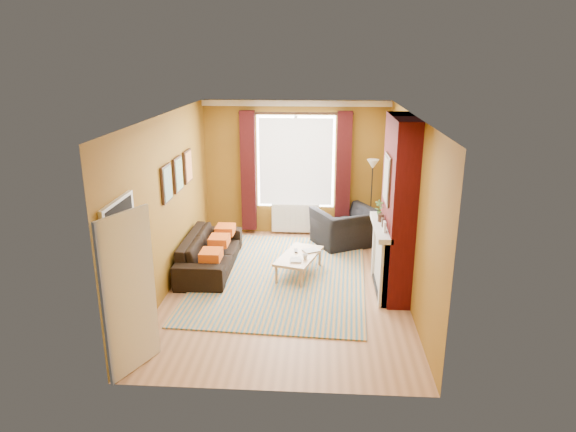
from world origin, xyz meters
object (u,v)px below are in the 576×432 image
at_px(wicker_stool, 328,229).
at_px(coffee_table, 299,257).
at_px(sofa, 210,252).
at_px(floor_lamp, 372,177).
at_px(armchair, 345,227).

bearing_deg(wicker_stool, coffee_table, -105.45).
bearing_deg(wicker_stool, sofa, -141.26).
relative_size(coffee_table, floor_lamp, 0.73).
distance_m(sofa, armchair, 2.79).
bearing_deg(floor_lamp, armchair, -144.08).
bearing_deg(coffee_table, armchair, 77.31).
xyz_separation_m(coffee_table, wicker_stool, (0.52, 1.88, -0.12)).
bearing_deg(armchair, wicker_stool, -75.50).
xyz_separation_m(armchair, coffee_table, (-0.86, -1.51, -0.05)).
distance_m(armchair, coffee_table, 1.74).
relative_size(sofa, armchair, 1.85).
relative_size(armchair, wicker_stool, 2.70).
xyz_separation_m(armchair, floor_lamp, (0.52, 0.37, 0.95)).
relative_size(armchair, coffee_table, 0.94).
height_order(sofa, wicker_stool, sofa).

